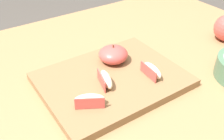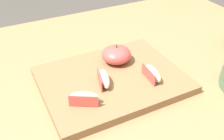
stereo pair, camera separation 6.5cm
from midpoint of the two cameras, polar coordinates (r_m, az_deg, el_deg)
name	(u,v)px [view 2 (the right image)]	position (r m, az deg, el deg)	size (l,w,h in m)	color
dining_table	(101,108)	(0.76, -0.04, -8.29)	(1.35, 0.87, 0.78)	#9E754C
cutting_board	(112,80)	(0.67, 2.79, -2.23)	(0.35, 0.27, 0.02)	olive
apple_half_skin_up	(116,55)	(0.71, 3.60, 3.30)	(0.08, 0.08, 0.05)	#D14C47
apple_wedge_left	(152,73)	(0.66, 11.62, -0.82)	(0.03, 0.07, 0.03)	#F4EACC
apple_wedge_back	(84,98)	(0.58, -2.85, -6.24)	(0.07, 0.05, 0.03)	#F4EACC
apple_wedge_right	(104,79)	(0.63, 1.25, -2.06)	(0.04, 0.07, 0.03)	#F4EACC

